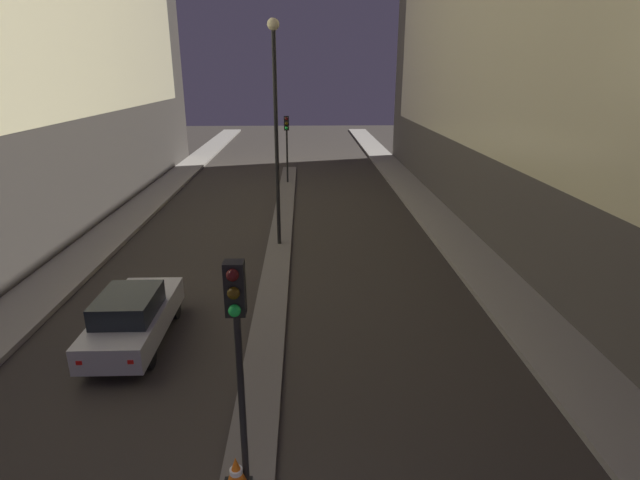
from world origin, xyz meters
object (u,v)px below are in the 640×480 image
Objects in this scene: traffic_light_near at (237,328)px; car_left_lane at (133,317)px; street_lamp at (276,107)px; traffic_cone_far at (236,473)px; traffic_light_mid at (287,134)px.

traffic_light_near reaches higher than car_left_lane.
traffic_light_near is 0.48× the size of street_lamp.
street_lamp is 13.18× the size of traffic_cone_far.
street_lamp is (0.00, 13.28, 2.55)m from traffic_light_near.
car_left_lane is at bearing 122.96° from traffic_cone_far.
traffic_cone_far is at bearing -90.34° from traffic_light_mid.
traffic_light_near is at bearing 33.05° from traffic_cone_far.
traffic_light_near is at bearing -90.00° from traffic_light_mid.
traffic_light_near is 6.33× the size of traffic_cone_far.
street_lamp is at bearing 89.33° from traffic_cone_far.
traffic_light_near and traffic_light_mid have the same top height.
traffic_light_near is 25.75m from traffic_light_mid.
traffic_light_mid is 0.99× the size of car_left_lane.
street_lamp is (0.00, -12.47, 2.55)m from traffic_light_mid.
traffic_cone_far is (-0.16, -25.85, -2.84)m from traffic_light_mid.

